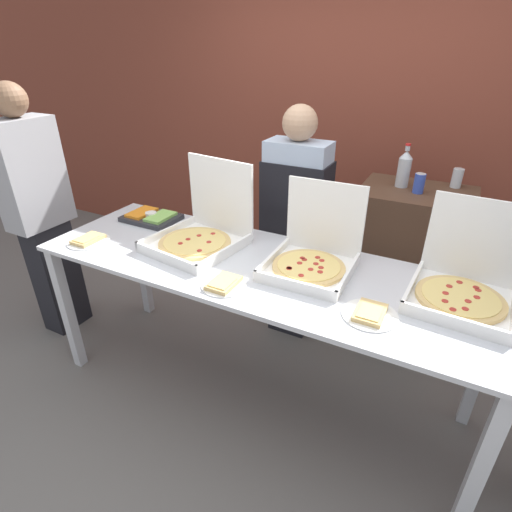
% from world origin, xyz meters
% --- Properties ---
extents(ground_plane, '(16.00, 16.00, 0.00)m').
position_xyz_m(ground_plane, '(0.00, 0.00, 0.00)').
color(ground_plane, slate).
extents(brick_wall_behind, '(10.00, 0.06, 2.80)m').
position_xyz_m(brick_wall_behind, '(0.00, 1.70, 1.40)').
color(brick_wall_behind, brown).
rests_on(brick_wall_behind, ground_plane).
extents(buffet_table, '(2.44, 0.80, 0.91)m').
position_xyz_m(buffet_table, '(0.00, 0.00, 0.80)').
color(buffet_table, silver).
rests_on(buffet_table, ground_plane).
extents(pizza_box_near_left, '(0.46, 0.47, 0.43)m').
position_xyz_m(pizza_box_near_left, '(0.98, 0.15, 0.98)').
color(pizza_box_near_left, white).
rests_on(pizza_box_near_left, buffet_table).
extents(pizza_box_far_right, '(0.43, 0.44, 0.42)m').
position_xyz_m(pizza_box_far_right, '(0.27, 0.11, 0.98)').
color(pizza_box_far_right, white).
rests_on(pizza_box_far_right, buffet_table).
extents(pizza_box_near_right, '(0.53, 0.54, 0.46)m').
position_xyz_m(pizza_box_near_right, '(-0.39, 0.07, 0.99)').
color(pizza_box_near_right, white).
rests_on(pizza_box_near_right, buffet_table).
extents(paper_plate_front_center, '(0.24, 0.24, 0.03)m').
position_xyz_m(paper_plate_front_center, '(-1.00, -0.22, 0.92)').
color(paper_plate_front_center, white).
rests_on(paper_plate_front_center, buffet_table).
extents(paper_plate_front_right, '(0.22, 0.22, 0.03)m').
position_xyz_m(paper_plate_front_right, '(-0.04, -0.26, 0.92)').
color(paper_plate_front_right, white).
rests_on(paper_plate_front_right, buffet_table).
extents(paper_plate_front_left, '(0.24, 0.24, 0.03)m').
position_xyz_m(paper_plate_front_left, '(0.64, -0.17, 0.92)').
color(paper_plate_front_left, white).
rests_on(paper_plate_front_left, buffet_table).
extents(veggie_tray, '(0.35, 0.25, 0.05)m').
position_xyz_m(veggie_tray, '(-0.89, 0.21, 0.93)').
color(veggie_tray, '#28282D').
rests_on(veggie_tray, buffet_table).
extents(sideboard_podium, '(0.71, 0.55, 1.11)m').
position_xyz_m(sideboard_podium, '(0.64, 1.02, 0.55)').
color(sideboard_podium, '#4C3323').
rests_on(sideboard_podium, ground_plane).
extents(soda_bottle, '(0.08, 0.08, 0.28)m').
position_xyz_m(soda_bottle, '(0.53, 1.06, 1.23)').
color(soda_bottle, '#B7BCC1').
rests_on(soda_bottle, sideboard_podium).
extents(soda_can_silver, '(0.07, 0.07, 0.12)m').
position_xyz_m(soda_can_silver, '(0.84, 1.20, 1.17)').
color(soda_can_silver, silver).
rests_on(soda_can_silver, sideboard_podium).
extents(soda_can_colored, '(0.07, 0.07, 0.12)m').
position_xyz_m(soda_can_colored, '(0.64, 0.97, 1.17)').
color(soda_can_colored, '#334CB2').
rests_on(soda_can_colored, sideboard_podium).
extents(person_server_vest, '(0.42, 0.24, 1.63)m').
position_xyz_m(person_server_vest, '(-0.06, 0.69, 0.91)').
color(person_server_vest, black).
rests_on(person_server_vest, ground_plane).
extents(person_guest_cap, '(0.22, 0.40, 1.75)m').
position_xyz_m(person_guest_cap, '(-1.62, -0.07, 0.92)').
color(person_guest_cap, black).
rests_on(person_guest_cap, ground_plane).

